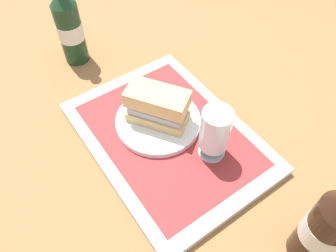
# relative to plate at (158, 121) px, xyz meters

# --- Properties ---
(ground_plane) EXTENTS (3.00, 3.00, 0.00)m
(ground_plane) POSITION_rel_plate_xyz_m (0.04, 0.00, -0.03)
(ground_plane) COLOR olive
(tray) EXTENTS (0.44, 0.32, 0.02)m
(tray) POSITION_rel_plate_xyz_m (0.04, 0.00, -0.02)
(tray) COLOR silver
(tray) RESTS_ON ground_plane
(placemat) EXTENTS (0.38, 0.27, 0.00)m
(placemat) POSITION_rel_plate_xyz_m (0.04, 0.00, -0.01)
(placemat) COLOR #9E2D2D
(placemat) RESTS_ON tray
(plate) EXTENTS (0.19, 0.19, 0.01)m
(plate) POSITION_rel_plate_xyz_m (0.00, 0.00, 0.00)
(plate) COLOR white
(plate) RESTS_ON placemat
(sandwich) EXTENTS (0.14, 0.13, 0.08)m
(sandwich) POSITION_rel_plate_xyz_m (0.00, 0.00, 0.05)
(sandwich) COLOR tan
(sandwich) RESTS_ON plate
(beer_glass) EXTENTS (0.06, 0.06, 0.12)m
(beer_glass) POSITION_rel_plate_xyz_m (0.13, 0.05, 0.06)
(beer_glass) COLOR silver
(beer_glass) RESTS_ON placemat
(beer_bottle) EXTENTS (0.07, 0.07, 0.27)m
(beer_bottle) POSITION_rel_plate_xyz_m (0.38, 0.06, 0.08)
(beer_bottle) COLOR black
(beer_bottle) RESTS_ON ground_plane
(second_bottle) EXTENTS (0.07, 0.07, 0.27)m
(second_bottle) POSITION_rel_plate_xyz_m (-0.33, -0.04, 0.08)
(second_bottle) COLOR #19381E
(second_bottle) RESTS_ON ground_plane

